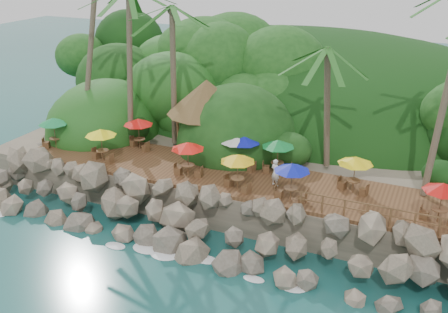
% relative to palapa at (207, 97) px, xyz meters
% --- Properties ---
extents(ground, '(140.00, 140.00, 0.00)m').
position_rel_palapa_xyz_m(ground, '(2.70, -9.38, -5.79)').
color(ground, '#19514F').
rests_on(ground, ground).
extents(land_base, '(32.00, 25.20, 2.10)m').
position_rel_palapa_xyz_m(land_base, '(2.70, 6.62, -4.74)').
color(land_base, gray).
rests_on(land_base, ground).
extents(jungle_hill, '(44.80, 28.00, 15.40)m').
position_rel_palapa_xyz_m(jungle_hill, '(2.70, 14.12, -5.79)').
color(jungle_hill, '#143811').
rests_on(jungle_hill, ground).
extents(seawall, '(29.00, 4.00, 2.30)m').
position_rel_palapa_xyz_m(seawall, '(2.70, -7.38, -4.64)').
color(seawall, gray).
rests_on(seawall, ground).
extents(terrace, '(26.00, 5.00, 0.20)m').
position_rel_palapa_xyz_m(terrace, '(2.70, -3.38, -3.59)').
color(terrace, brown).
rests_on(terrace, land_base).
extents(jungle_foliage, '(44.00, 16.00, 12.00)m').
position_rel_palapa_xyz_m(jungle_foliage, '(2.70, 5.62, -5.79)').
color(jungle_foliage, '#143811').
rests_on(jungle_foliage, ground).
extents(foam_line, '(25.20, 0.80, 0.06)m').
position_rel_palapa_xyz_m(foam_line, '(2.70, -9.08, -5.76)').
color(foam_line, white).
rests_on(foam_line, ground).
extents(palms, '(30.29, 7.14, 12.16)m').
position_rel_palapa_xyz_m(palms, '(3.68, -0.61, 6.11)').
color(palms, brown).
rests_on(palms, ground).
extents(palapa, '(5.17, 5.17, 4.60)m').
position_rel_palapa_xyz_m(palapa, '(0.00, 0.00, 0.00)').
color(palapa, brown).
rests_on(palapa, ground).
extents(dining_clusters, '(25.52, 5.11, 2.08)m').
position_rel_palapa_xyz_m(dining_clusters, '(2.00, -3.37, -1.76)').
color(dining_clusters, brown).
rests_on(dining_clusters, terrace).
extents(railing, '(8.30, 0.10, 1.00)m').
position_rel_palapa_xyz_m(railing, '(11.87, -5.73, -2.88)').
color(railing, brown).
rests_on(railing, terrace).
extents(waiter, '(0.68, 0.57, 1.58)m').
position_rel_palapa_xyz_m(waiter, '(5.94, -3.65, -2.70)').
color(waiter, white).
rests_on(waiter, terrace).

